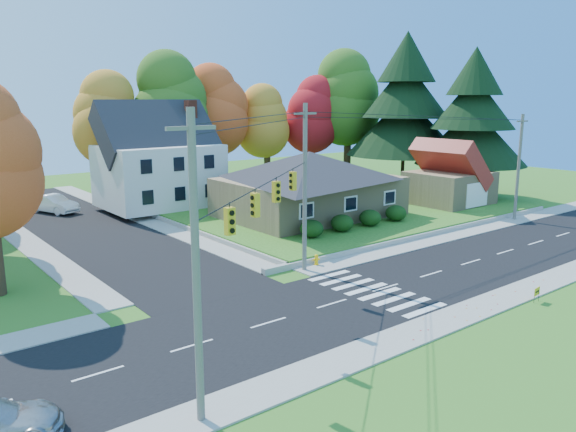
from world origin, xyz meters
TOP-DOWN VIEW (x-y plane):
  - ground at (0.00, 0.00)m, footprint 120.00×120.00m
  - road_main at (0.00, 0.00)m, footprint 90.00×8.00m
  - road_cross at (-8.00, 26.00)m, footprint 8.00×44.00m
  - sidewalk_north at (0.00, 5.00)m, footprint 90.00×2.00m
  - sidewalk_south at (0.00, -5.00)m, footprint 90.00×2.00m
  - lawn at (13.00, 21.00)m, footprint 30.00×30.00m
  - ranch_house at (8.00, 16.00)m, footprint 14.60×10.60m
  - colonial_house at (0.04, 28.00)m, footprint 10.40×8.40m
  - garage at (22.00, 11.99)m, footprint 7.30×6.30m
  - hedge_row at (7.50, 9.80)m, footprint 10.70×1.70m
  - traffic_infrastructure at (-0.15, 1.35)m, footprint 38.10×10.66m
  - tree_lot_0 at (-2.00, 34.00)m, footprint 6.72×6.72m
  - tree_lot_1 at (4.00, 33.00)m, footprint 7.84×7.84m
  - tree_lot_2 at (10.00, 34.00)m, footprint 7.28×7.28m
  - tree_lot_3 at (16.00, 33.00)m, footprint 6.16×6.16m
  - tree_lot_4 at (22.00, 32.00)m, footprint 6.72×6.72m
  - tree_lot_5 at (26.00, 30.00)m, footprint 8.40×8.40m
  - conifer_east_a at (27.00, 22.00)m, footprint 12.80×12.80m
  - conifer_east_b at (28.00, 14.00)m, footprint 11.20×11.20m
  - white_car at (-8.22, 32.82)m, footprint 3.57×5.28m
  - fire_hydrant at (-0.26, 5.52)m, footprint 0.43×0.33m
  - yard_sign at (4.45, -6.27)m, footprint 0.62×0.10m

SIDE VIEW (x-z plane):
  - ground at x=0.00m, z-range 0.00..0.00m
  - road_main at x=0.00m, z-range 0.00..0.02m
  - road_cross at x=-8.00m, z-range 0.00..0.02m
  - sidewalk_north at x=0.00m, z-range 0.00..0.08m
  - sidewalk_south at x=0.00m, z-range 0.00..0.08m
  - lawn at x=13.00m, z-range 0.00..0.50m
  - fire_hydrant at x=-0.26m, z-range -0.02..0.74m
  - yard_sign at x=4.45m, z-range 0.16..0.94m
  - white_car at x=-8.22m, z-range 0.02..1.67m
  - hedge_row at x=7.50m, z-range 0.50..1.77m
  - garage at x=22.00m, z-range 0.54..5.14m
  - ranch_house at x=8.00m, z-range 0.57..5.97m
  - colonial_house at x=0.04m, z-range -0.22..9.38m
  - traffic_infrastructure at x=-0.15m, z-range 0.15..10.15m
  - tree_lot_3 at x=16.00m, z-range 1.92..13.39m
  - conifer_east_b at x=28.00m, z-range 0.86..15.70m
  - tree_lot_0 at x=-2.00m, z-range 2.05..14.56m
  - tree_lot_4 at x=22.00m, z-range 2.05..14.56m
  - tree_lot_2 at x=10.00m, z-range 2.18..15.74m
  - conifer_east_a at x=27.00m, z-range 0.91..17.87m
  - tree_lot_1 at x=4.00m, z-range 2.31..16.91m
  - tree_lot_5 at x=26.00m, z-range 2.45..18.09m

